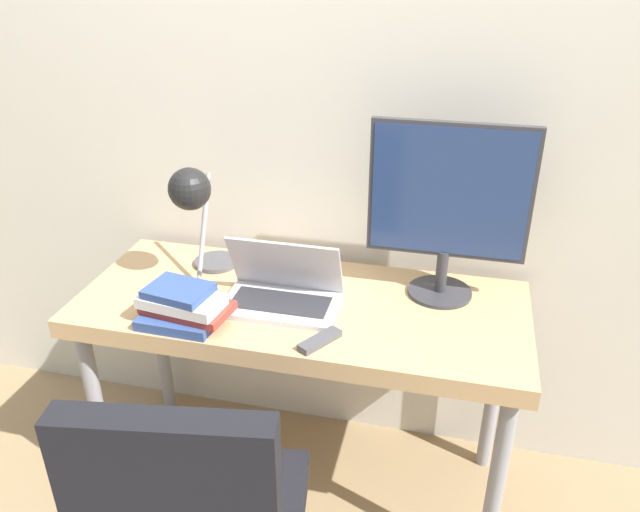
% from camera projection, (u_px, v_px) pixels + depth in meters
% --- Properties ---
extents(wall_back, '(8.00, 0.05, 2.60)m').
position_uv_depth(wall_back, '(327.00, 102.00, 2.02)').
color(wall_back, beige).
rests_on(wall_back, ground_plane).
extents(desk, '(1.40, 0.58, 0.76)m').
position_uv_depth(desk, '(301.00, 321.00, 1.99)').
color(desk, tan).
rests_on(desk, ground_plane).
extents(laptop, '(0.35, 0.21, 0.21)m').
position_uv_depth(laptop, '(282.00, 291.00, 1.92)').
color(laptop, silver).
rests_on(laptop, desk).
extents(monitor, '(0.48, 0.20, 0.56)m').
position_uv_depth(monitor, '(449.00, 203.00, 1.86)').
color(monitor, '#333338').
rests_on(monitor, desk).
extents(desk_lamp, '(0.15, 0.29, 0.40)m').
position_uv_depth(desk_lamp, '(194.00, 201.00, 1.93)').
color(desk_lamp, '#4C4C51').
rests_on(desk_lamp, desk).
extents(book_stack, '(0.28, 0.19, 0.11)m').
position_uv_depth(book_stack, '(182.00, 306.00, 1.82)').
color(book_stack, '#334C8C').
rests_on(book_stack, desk).
extents(tv_remote, '(0.11, 0.14, 0.02)m').
position_uv_depth(tv_remote, '(320.00, 340.00, 1.75)').
color(tv_remote, '#4C4C51').
rests_on(tv_remote, desk).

